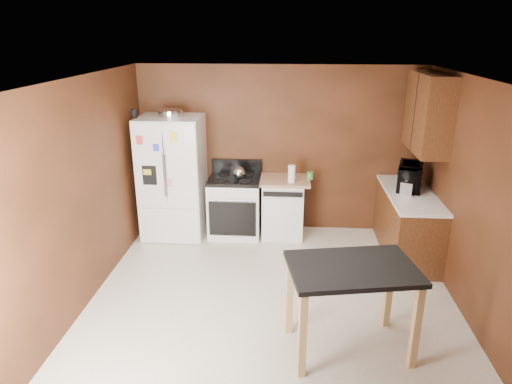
# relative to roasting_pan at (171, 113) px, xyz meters

# --- Properties ---
(floor) EXTENTS (4.50, 4.50, 0.00)m
(floor) POSITION_rel_roasting_pan_xyz_m (1.53, -1.91, -1.85)
(floor) COLOR silver
(floor) RESTS_ON ground
(ceiling) EXTENTS (4.50, 4.50, 0.00)m
(ceiling) POSITION_rel_roasting_pan_xyz_m (1.53, -1.91, 0.65)
(ceiling) COLOR white
(ceiling) RESTS_ON ground
(wall_back) EXTENTS (4.20, 0.00, 4.20)m
(wall_back) POSITION_rel_roasting_pan_xyz_m (1.53, 0.34, -0.60)
(wall_back) COLOR #5D2C18
(wall_back) RESTS_ON ground
(wall_front) EXTENTS (4.20, 0.00, 4.20)m
(wall_front) POSITION_rel_roasting_pan_xyz_m (1.53, -4.16, -0.60)
(wall_front) COLOR #5D2C18
(wall_front) RESTS_ON ground
(wall_left) EXTENTS (0.00, 4.50, 4.50)m
(wall_left) POSITION_rel_roasting_pan_xyz_m (-0.57, -1.91, -0.60)
(wall_left) COLOR #5D2C18
(wall_left) RESTS_ON ground
(wall_right) EXTENTS (0.00, 4.50, 4.50)m
(wall_right) POSITION_rel_roasting_pan_xyz_m (3.63, -1.91, -0.60)
(wall_right) COLOR #5D2C18
(wall_right) RESTS_ON ground
(roasting_pan) EXTENTS (0.37, 0.37, 0.09)m
(roasting_pan) POSITION_rel_roasting_pan_xyz_m (0.00, 0.00, 0.00)
(roasting_pan) COLOR silver
(roasting_pan) RESTS_ON refrigerator
(pen_cup) EXTENTS (0.08, 0.08, 0.12)m
(pen_cup) POSITION_rel_roasting_pan_xyz_m (-0.47, -0.16, 0.01)
(pen_cup) COLOR black
(pen_cup) RESTS_ON refrigerator
(kettle) EXTENTS (0.18, 0.18, 0.18)m
(kettle) POSITION_rel_roasting_pan_xyz_m (0.97, -0.04, -0.85)
(kettle) COLOR silver
(kettle) RESTS_ON gas_range
(paper_towel) EXTENTS (0.11, 0.11, 0.25)m
(paper_towel) POSITION_rel_roasting_pan_xyz_m (1.73, -0.10, -0.83)
(paper_towel) COLOR white
(paper_towel) RESTS_ON dishwasher
(green_canister) EXTENTS (0.11, 0.11, 0.11)m
(green_canister) POSITION_rel_roasting_pan_xyz_m (2.00, 0.06, -0.90)
(green_canister) COLOR green
(green_canister) RESTS_ON dishwasher
(toaster) EXTENTS (0.23, 0.28, 0.18)m
(toaster) POSITION_rel_roasting_pan_xyz_m (3.26, -0.50, -0.86)
(toaster) COLOR silver
(toaster) RESTS_ON right_cabinets
(microwave) EXTENTS (0.52, 0.65, 0.31)m
(microwave) POSITION_rel_roasting_pan_xyz_m (3.34, -0.28, -0.79)
(microwave) COLOR black
(microwave) RESTS_ON right_cabinets
(refrigerator) EXTENTS (0.90, 0.80, 1.80)m
(refrigerator) POSITION_rel_roasting_pan_xyz_m (-0.02, -0.04, -0.95)
(refrigerator) COLOR white
(refrigerator) RESTS_ON ground
(gas_range) EXTENTS (0.76, 0.68, 1.10)m
(gas_range) POSITION_rel_roasting_pan_xyz_m (0.89, 0.02, -1.38)
(gas_range) COLOR white
(gas_range) RESTS_ON ground
(dishwasher) EXTENTS (0.78, 0.63, 0.89)m
(dishwasher) POSITION_rel_roasting_pan_xyz_m (1.61, 0.04, -1.39)
(dishwasher) COLOR white
(dishwasher) RESTS_ON ground
(right_cabinets) EXTENTS (0.63, 1.58, 2.45)m
(right_cabinets) POSITION_rel_roasting_pan_xyz_m (3.37, -0.43, -0.94)
(right_cabinets) COLOR brown
(right_cabinets) RESTS_ON ground
(island) EXTENTS (1.28, 0.97, 0.91)m
(island) POSITION_rel_roasting_pan_xyz_m (2.30, -2.57, -1.08)
(island) COLOR black
(island) RESTS_ON ground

